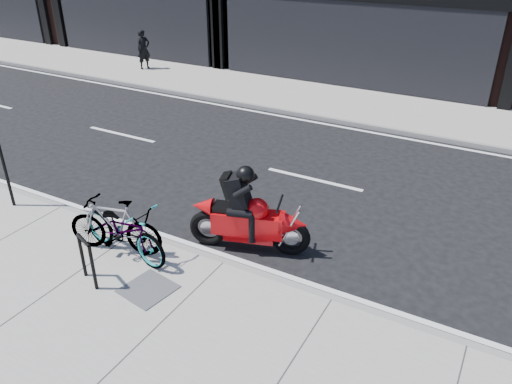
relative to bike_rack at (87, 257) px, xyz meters
The scene contains 8 objects.
ground 3.89m from the bike_rack, 65.29° to the left, with size 120.00×120.00×0.00m, color black.
sidewalk_far 11.37m from the bike_rack, 81.87° to the left, with size 60.00×3.50×0.13m, color gray.
bike_rack is the anchor object (origin of this frame).
bicycle_front 0.89m from the bike_rack, 91.60° to the left, with size 0.69×1.97×1.03m, color gray.
bicycle_rear 0.92m from the bike_rack, 104.72° to the left, with size 0.50×1.76×1.06m, color gray.
motorcycle 2.90m from the bike_rack, 52.08° to the left, with size 2.20×0.95×1.68m.
pedestrian 14.20m from the bike_rack, 126.63° to the left, with size 0.57×0.37×1.56m, color black.
utility_grate 1.10m from the bike_rack, 17.74° to the left, with size 0.75×0.75×0.01m, color #474749.
Camera 1 is at (3.92, -7.89, 5.25)m, focal length 35.00 mm.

